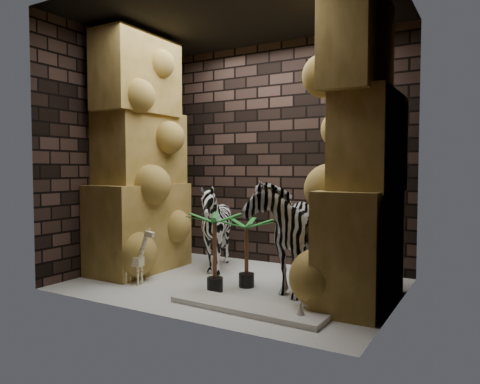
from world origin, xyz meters
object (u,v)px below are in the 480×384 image
Objects in this scene: zebra_right at (286,223)px; palm_front at (247,253)px; palm_back at (215,252)px; giraffe_toy at (134,255)px; surfboard at (247,307)px; zebra_left at (216,232)px.

zebra_right is 0.54m from palm_front.
palm_back is (-0.58, -0.52, -0.28)m from zebra_right.
surfboard is at bearing -9.85° from giraffe_toy.
zebra_right is at bearing 27.17° from palm_front.
giraffe_toy is 1.60m from surfboard.
palm_front is (-0.38, -0.20, -0.32)m from zebra_right.
palm_front is 0.88m from surfboard.
palm_back is at bearing -121.21° from palm_front.
giraffe_toy is at bearing 176.12° from surfboard.
zebra_left is 0.82m from palm_front.
surfboard is (1.08, -1.13, -0.47)m from zebra_left.
palm_back is at bearing -38.64° from zebra_left.
palm_back is at bearing 7.98° from giraffe_toy.
palm_back is 0.80m from surfboard.
zebra_left is at bearing 59.94° from giraffe_toy.
zebra_left reaches higher than surfboard.
zebra_left is 1.31× the size of palm_back.
zebra_left reaches higher than giraffe_toy.
zebra_right reaches higher than palm_back.
zebra_right is 2.12× the size of giraffe_toy.
surfboard is at bearing -103.52° from zebra_right.
palm_front is 0.90× the size of palm_back.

